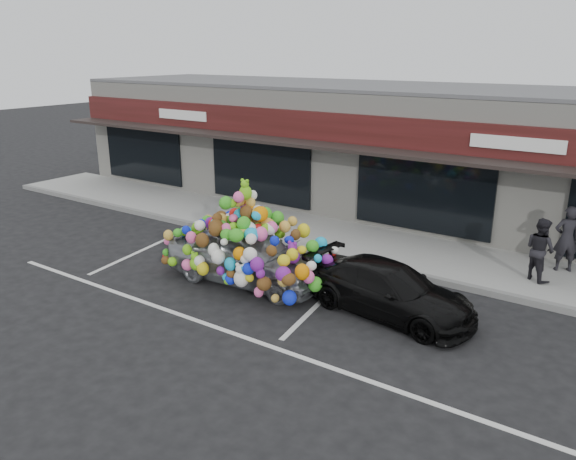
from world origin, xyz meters
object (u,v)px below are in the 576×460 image
Objects in this scene: pedestrian_b at (540,249)px; black_sedan at (389,290)px; toy_car at (247,248)px; pedestrian_a at (567,239)px.

black_sedan is at bearing 90.84° from pedestrian_b.
toy_car is at bearing 102.57° from black_sedan.
pedestrian_b is (2.32, 3.46, 0.37)m from black_sedan.
toy_car is at bearing 10.10° from pedestrian_a.
toy_car is 7.95m from pedestrian_a.
pedestrian_a is at bearing -77.92° from pedestrian_b.
pedestrian_a is 1.09× the size of pedestrian_b.
pedestrian_b is at bearing -60.93° from toy_car.
black_sedan is (3.61, 0.33, -0.31)m from toy_car.
black_sedan is 2.49× the size of pedestrian_b.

